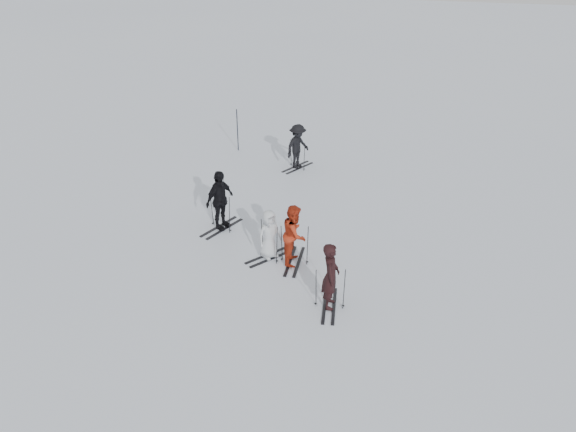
# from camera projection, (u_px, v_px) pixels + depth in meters

# --- Properties ---
(ground) EXTENTS (120.00, 120.00, 0.00)m
(ground) POSITION_uv_depth(u_px,v_px,m) (280.00, 261.00, 16.76)
(ground) COLOR silver
(ground) RESTS_ON ground
(skier_near_dark) EXTENTS (0.53, 0.73, 1.87)m
(skier_near_dark) POSITION_uv_depth(u_px,v_px,m) (331.00, 277.00, 14.38)
(skier_near_dark) COLOR black
(skier_near_dark) RESTS_ON ground
(skier_red) EXTENTS (0.74, 0.93, 1.85)m
(skier_red) POSITION_uv_depth(u_px,v_px,m) (295.00, 235.00, 16.27)
(skier_red) COLOR #A82A12
(skier_red) RESTS_ON ground
(skier_grey) EXTENTS (0.85, 0.89, 1.53)m
(skier_grey) POSITION_uv_depth(u_px,v_px,m) (269.00, 235.00, 16.59)
(skier_grey) COLOR silver
(skier_grey) RESTS_ON ground
(skier_uphill_left) EXTENTS (0.91, 1.28, 2.01)m
(skier_uphill_left) POSITION_uv_depth(u_px,v_px,m) (220.00, 201.00, 18.03)
(skier_uphill_left) COLOR black
(skier_uphill_left) RESTS_ON ground
(skier_uphill_far) EXTENTS (1.15, 1.35, 1.81)m
(skier_uphill_far) POSITION_uv_depth(u_px,v_px,m) (298.00, 147.00, 22.51)
(skier_uphill_far) COLOR black
(skier_uphill_far) RESTS_ON ground
(skis_near_dark) EXTENTS (1.73, 1.06, 1.19)m
(skis_near_dark) POSITION_uv_depth(u_px,v_px,m) (330.00, 288.00, 14.54)
(skis_near_dark) COLOR black
(skis_near_dark) RESTS_ON ground
(skis_red) EXTENTS (1.77, 1.00, 1.26)m
(skis_red) POSITION_uv_depth(u_px,v_px,m) (295.00, 244.00, 16.41)
(skis_red) COLOR black
(skis_red) RESTS_ON ground
(skis_grey) EXTENTS (1.86, 1.74, 1.22)m
(skis_grey) POSITION_uv_depth(u_px,v_px,m) (269.00, 240.00, 16.66)
(skis_grey) COLOR black
(skis_grey) RESTS_ON ground
(skis_uphill_left) EXTENTS (1.98, 1.54, 1.28)m
(skis_uphill_left) POSITION_uv_depth(u_px,v_px,m) (220.00, 211.00, 18.21)
(skis_uphill_left) COLOR black
(skis_uphill_left) RESTS_ON ground
(skis_uphill_far) EXTENTS (1.84, 1.54, 1.19)m
(skis_uphill_far) POSITION_uv_depth(u_px,v_px,m) (298.00, 154.00, 22.65)
(skis_uphill_far) COLOR black
(skis_uphill_far) RESTS_ON ground
(piste_marker) EXTENTS (0.05, 0.05, 1.85)m
(piste_marker) POSITION_uv_depth(u_px,v_px,m) (237.00, 130.00, 24.20)
(piste_marker) COLOR black
(piste_marker) RESTS_ON ground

